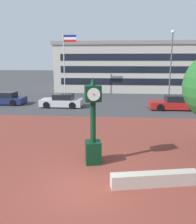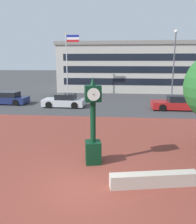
{
  "view_description": "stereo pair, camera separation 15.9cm",
  "coord_description": "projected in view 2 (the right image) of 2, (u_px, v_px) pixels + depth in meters",
  "views": [
    {
      "loc": [
        1.23,
        -7.51,
        4.43
      ],
      "look_at": [
        0.44,
        2.05,
        2.31
      ],
      "focal_mm": 37.42,
      "sensor_mm": 36.0,
      "label": 1
    },
    {
      "loc": [
        1.39,
        -7.49,
        4.43
      ],
      "look_at": [
        0.44,
        2.05,
        2.31
      ],
      "focal_mm": 37.42,
      "sensor_mm": 36.0,
      "label": 2
    }
  ],
  "objects": [
    {
      "name": "flagpole_primary",
      "position": [
        68.0,
        60.0,
        28.34
      ],
      "size": [
        1.63,
        0.14,
        7.7
      ],
      "color": "silver",
      "rests_on": "ground"
    },
    {
      "name": "civic_building",
      "position": [
        130.0,
        66.0,
        38.4
      ],
      "size": [
        21.27,
        15.2,
        7.0
      ],
      "color": "#B2ADA3",
      "rests_on": "ground"
    },
    {
      "name": "car_street_distant",
      "position": [
        64.0,
        101.0,
        22.78
      ],
      "size": [
        4.03,
        2.02,
        1.28
      ],
      "rotation": [
        0.0,
        0.0,
        1.56
      ],
      "color": "#B7BABF",
      "rests_on": "ground"
    },
    {
      "name": "plaza_brick_paving",
      "position": [
        92.0,
        151.0,
        11.62
      ],
      "size": [
        44.0,
        14.7,
        0.01
      ],
      "primitive_type": "cube",
      "color": "brown",
      "rests_on": "ground"
    },
    {
      "name": "car_street_near",
      "position": [
        8.0,
        99.0,
        24.23
      ],
      "size": [
        4.27,
        1.92,
        1.28
      ],
      "rotation": [
        0.0,
        0.0,
        1.56
      ],
      "color": "navy",
      "rests_on": "ground"
    },
    {
      "name": "planter_wall",
      "position": [
        154.0,
        180.0,
        8.38
      ],
      "size": [
        3.22,
        1.02,
        0.5
      ],
      "primitive_type": "cube",
      "rotation": [
        0.0,
        0.0,
        0.2
      ],
      "color": "#ADA393",
      "rests_on": "ground"
    },
    {
      "name": "car_street_far",
      "position": [
        178.0,
        104.0,
        21.4
      ],
      "size": [
        4.6,
        1.93,
        1.28
      ],
      "rotation": [
        0.0,
        0.0,
        1.57
      ],
      "color": "maroon",
      "rests_on": "ground"
    },
    {
      "name": "ground_plane",
      "position": [
        80.0,
        187.0,
        8.37
      ],
      "size": [
        200.0,
        200.0,
        0.0
      ],
      "primitive_type": "plane",
      "color": "#38383A"
    },
    {
      "name": "street_clock",
      "position": [
        93.0,
        127.0,
        10.0
      ],
      "size": [
        0.79,
        0.81,
        3.78
      ],
      "rotation": [
        0.0,
        0.0,
        0.22
      ],
      "color": "black",
      "rests_on": "ground"
    },
    {
      "name": "street_lamp_post",
      "position": [
        174.0,
        59.0,
        25.49
      ],
      "size": [
        0.36,
        0.36,
        7.65
      ],
      "color": "#4C4C51",
      "rests_on": "ground"
    }
  ]
}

